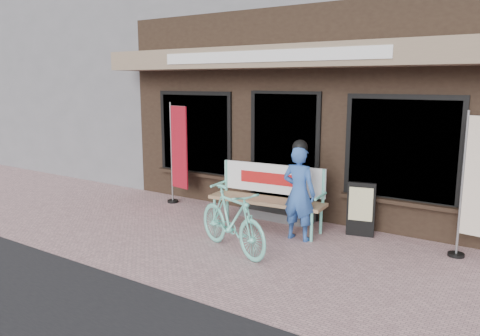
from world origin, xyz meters
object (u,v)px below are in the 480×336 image
Objects in this scene: bench at (269,191)px; person at (299,191)px; menu_stand at (361,209)px; bicycle at (232,220)px; nobori_red at (178,153)px; nobori_cream at (479,185)px.

bench is 0.72m from person.
menu_stand is (0.73, 0.67, -0.32)m from person.
bench is 1.28× the size of person.
bicycle is 0.78× the size of nobori_red.
person is (0.66, -0.25, 0.14)m from bench.
bicycle is at bearing -117.94° from person.
nobori_cream is (2.86, 1.53, 0.57)m from bicycle.
person is at bearing -149.84° from menu_stand.
nobori_red is 5.19m from nobori_cream.
bicycle reaches higher than menu_stand.
nobori_cream is at bearing -40.92° from bicycle.
bicycle is (0.12, -1.23, -0.15)m from bench.
nobori_red reaches higher than bench.
nobori_cream reaches higher than menu_stand.
menu_stand is at bearing -178.18° from nobori_cream.
nobori_red reaches higher than menu_stand.
bicycle is 2.85m from nobori_red.
nobori_red reaches higher than bicycle.
bench is at bearing 2.02° from nobori_red.
nobori_cream is at bearing 0.62° from bench.
bicycle is 2.08m from menu_stand.
bicycle is at bearing -139.91° from menu_stand.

